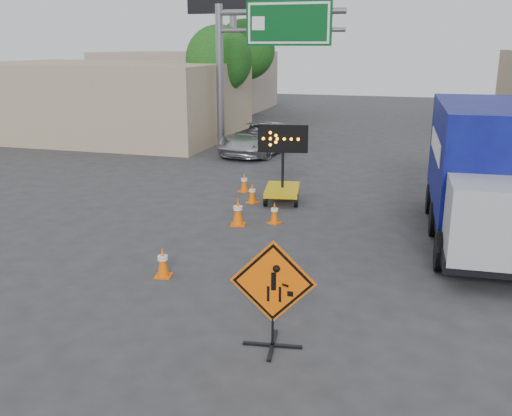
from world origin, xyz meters
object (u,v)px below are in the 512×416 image
at_px(construction_sign, 273,292).
at_px(arrow_board, 282,184).
at_px(box_truck, 481,180).
at_px(pickup_truck, 258,138).

bearing_deg(construction_sign, arrow_board, 94.96).
bearing_deg(box_truck, pickup_truck, 128.72).
bearing_deg(arrow_board, pickup_truck, 101.98).
xyz_separation_m(construction_sign, pickup_truck, (-5.27, 17.20, -0.29)).
relative_size(construction_sign, box_truck, 0.26).
distance_m(pickup_truck, box_truck, 13.65).
bearing_deg(box_truck, arrow_board, 156.99).
relative_size(construction_sign, arrow_board, 0.76).
bearing_deg(pickup_truck, construction_sign, -65.40).
distance_m(construction_sign, arrow_board, 9.38).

